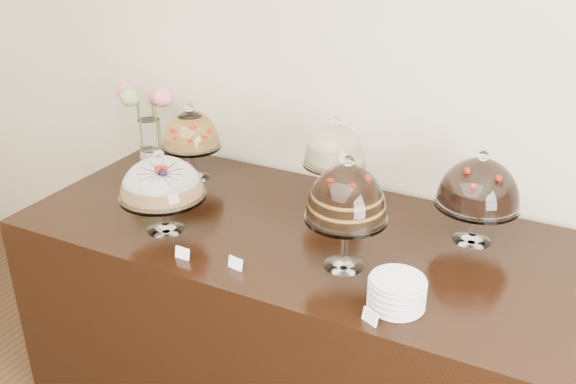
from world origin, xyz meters
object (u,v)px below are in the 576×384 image
at_px(display_counter, 293,320).
at_px(plate_stack, 397,292).
at_px(cake_stand_choco_layer, 347,197).
at_px(cake_stand_cheesecake, 335,149).
at_px(cake_stand_dark_choco, 479,187).
at_px(flower_vase, 147,114).
at_px(cake_stand_fruit_tart, 191,133).
at_px(cake_stand_sugar_sponge, 161,182).

xyz_separation_m(display_counter, plate_stack, (0.54, -0.33, 0.50)).
relative_size(cake_stand_choco_layer, cake_stand_cheesecake, 1.09).
bearing_deg(display_counter, cake_stand_choco_layer, -30.61).
bearing_deg(cake_stand_cheesecake, cake_stand_dark_choco, -5.13).
xyz_separation_m(display_counter, flower_vase, (-0.99, 0.35, 0.67)).
height_order(cake_stand_choco_layer, cake_stand_cheesecake, cake_stand_choco_layer).
distance_m(cake_stand_fruit_tart, plate_stack, 1.31).
bearing_deg(cake_stand_sugar_sponge, cake_stand_cheesecake, 46.53).
bearing_deg(cake_stand_dark_choco, cake_stand_fruit_tart, 179.78).
bearing_deg(plate_stack, cake_stand_sugar_sponge, 175.26).
bearing_deg(cake_stand_cheesecake, plate_stack, -51.29).
xyz_separation_m(cake_stand_fruit_tart, flower_vase, (-0.34, 0.11, 0.00)).
xyz_separation_m(flower_vase, plate_stack, (1.52, -0.67, -0.17)).
bearing_deg(cake_stand_fruit_tart, cake_stand_sugar_sponge, -67.81).
height_order(cake_stand_sugar_sponge, plate_stack, cake_stand_sugar_sponge).
bearing_deg(cake_stand_cheesecake, cake_stand_choco_layer, -62.09).
height_order(display_counter, cake_stand_choco_layer, cake_stand_choco_layer).
distance_m(cake_stand_sugar_sponge, plate_stack, 1.00).
relative_size(cake_stand_dark_choco, plate_stack, 2.03).
bearing_deg(cake_stand_dark_choco, flower_vase, 175.83).
bearing_deg(cake_stand_choco_layer, cake_stand_fruit_tart, 156.64).
relative_size(cake_stand_sugar_sponge, flower_vase, 0.89).
distance_m(display_counter, cake_stand_dark_choco, 0.97).
height_order(cake_stand_dark_choco, cake_stand_fruit_tart, cake_stand_dark_choco).
bearing_deg(plate_stack, cake_stand_cheesecake, 128.71).
distance_m(display_counter, plate_stack, 0.80).
height_order(cake_stand_sugar_sponge, flower_vase, flower_vase).
relative_size(cake_stand_choco_layer, plate_stack, 2.34).
height_order(cake_stand_fruit_tart, flower_vase, flower_vase).
height_order(cake_stand_dark_choco, flower_vase, flower_vase).
bearing_deg(cake_stand_dark_choco, display_counter, -160.99).
bearing_deg(flower_vase, cake_stand_sugar_sponge, -47.69).
relative_size(display_counter, cake_stand_choco_layer, 5.13).
bearing_deg(cake_stand_fruit_tart, display_counter, -19.81).
distance_m(cake_stand_cheesecake, cake_stand_dark_choco, 0.61).
xyz_separation_m(cake_stand_sugar_sponge, cake_stand_choco_layer, (0.74, 0.07, 0.07)).
relative_size(cake_stand_choco_layer, flower_vase, 1.12).
height_order(cake_stand_cheesecake, cake_stand_dark_choco, cake_stand_cheesecake).
height_order(cake_stand_sugar_sponge, cake_stand_fruit_tart, cake_stand_fruit_tart).
bearing_deg(cake_stand_cheesecake, cake_stand_fruit_tart, -175.89).
relative_size(display_counter, cake_stand_dark_choco, 5.93).
height_order(cake_stand_sugar_sponge, cake_stand_choco_layer, cake_stand_choco_layer).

